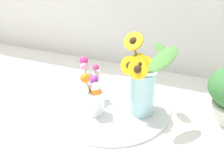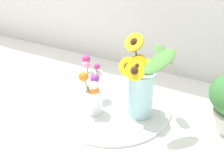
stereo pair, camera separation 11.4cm
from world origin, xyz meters
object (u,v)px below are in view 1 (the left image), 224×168
at_px(vase_small_center, 95,97).
at_px(vase_bulb_right, 90,83).
at_px(serving_tray, 112,105).
at_px(mason_jar_sunflowers, 142,84).

bearing_deg(vase_small_center, vase_bulb_right, 122.94).
xyz_separation_m(serving_tray, vase_small_center, (-0.04, -0.09, 0.09)).
distance_m(serving_tray, mason_jar_sunflowers, 0.20).
bearing_deg(mason_jar_sunflowers, vase_small_center, -154.44).
height_order(mason_jar_sunflowers, vase_small_center, mason_jar_sunflowers).
relative_size(mason_jar_sunflowers, vase_small_center, 1.69).
distance_m(vase_small_center, vase_bulb_right, 0.12).
height_order(serving_tray, mason_jar_sunflowers, mason_jar_sunflowers).
relative_size(mason_jar_sunflowers, vase_bulb_right, 1.63).
xyz_separation_m(mason_jar_sunflowers, vase_bulb_right, (-0.25, 0.02, -0.06)).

